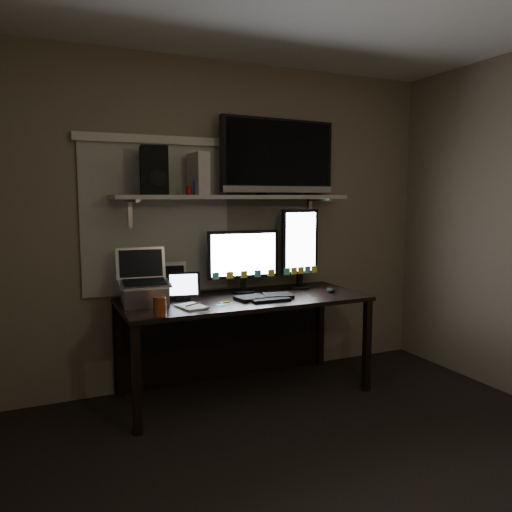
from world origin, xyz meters
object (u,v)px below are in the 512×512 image
tablet (183,286)px  laptop (144,278)px  game_console (198,174)px  speaker (154,171)px  keyboard (265,297)px  mouse (331,290)px  cup (160,307)px  tv (278,157)px  monitor_landscape (243,261)px  monitor_portrait (300,248)px  desk (238,317)px

tablet → laptop: size_ratio=0.62×
game_console → speaker: 0.32m
keyboard → mouse: bearing=2.5°
tablet → cup: size_ratio=1.97×
tv → speaker: (-1.00, -0.06, -0.13)m
monitor_landscape → speaker: bearing=-177.3°
monitor_landscape → tablet: monitor_landscape is taller
tablet → cup: bearing=-111.9°
monitor_landscape → monitor_portrait: 0.49m
cup → tablet: bearing=56.6°
monitor_portrait → monitor_landscape: bearing=174.8°
keyboard → tablet: (-0.56, 0.18, 0.09)m
desk → speaker: bearing=174.5°
monitor_landscape → desk: bearing=-138.4°
keyboard → laptop: laptop is taller
monitor_portrait → keyboard: 0.59m
monitor_portrait → laptop: monitor_portrait is taller
keyboard → game_console: size_ratio=1.43×
keyboard → cup: 0.84m
cup → tv: size_ratio=0.12×
speaker → tablet: bearing=-21.2°
laptop → speaker: (0.11, 0.15, 0.73)m
mouse → speaker: bearing=-176.0°
desk → monitor_landscape: (0.06, 0.05, 0.42)m
laptop → tv: (1.11, 0.20, 0.86)m
cup → laptop: bearing=93.7°
tv → game_console: tv is taller
laptop → keyboard: bearing=-4.9°
laptop → tv: 1.42m
monitor_landscape → cup: size_ratio=4.74×
cup → game_console: (0.41, 0.49, 0.84)m
monitor_landscape → mouse: (0.62, -0.26, -0.23)m
tablet → game_console: size_ratio=0.77×
laptop → mouse: bearing=-1.0°
laptop → monitor_portrait: bearing=9.9°
tv → game_console: bearing=-179.5°
desk → tablet: (-0.44, -0.04, 0.28)m
tablet → game_console: bearing=43.2°
laptop → cup: bearing=-82.1°
monitor_landscape → cup: monitor_landscape is taller
mouse → tv: tv is taller
speaker → desk: bearing=2.9°
tablet → tv: tv is taller
speaker → monitor_portrait: bearing=7.4°
keyboard → tablet: bearing=163.6°
tablet → laptop: (-0.28, -0.05, 0.09)m
laptop → game_console: size_ratio=1.25×
mouse → monitor_portrait: bearing=134.0°
monitor_portrait → tv: size_ratio=0.66×
desk → monitor_portrait: size_ratio=2.77×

